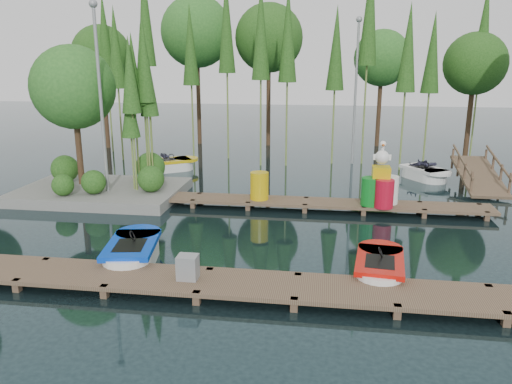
# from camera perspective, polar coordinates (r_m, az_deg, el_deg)

# --- Properties ---
(ground_plane) EXTENTS (90.00, 90.00, 0.00)m
(ground_plane) POSITION_cam_1_polar(r_m,az_deg,el_deg) (15.98, -2.04, -4.21)
(ground_plane) COLOR #1C3135
(near_dock) EXTENTS (18.00, 1.50, 0.50)m
(near_dock) POSITION_cam_1_polar(r_m,az_deg,el_deg) (11.81, -6.02, -10.21)
(near_dock) COLOR brown
(near_dock) RESTS_ON ground
(far_dock) EXTENTS (15.00, 1.20, 0.50)m
(far_dock) POSITION_cam_1_polar(r_m,az_deg,el_deg) (18.14, 2.48, -1.10)
(far_dock) COLOR brown
(far_dock) RESTS_ON ground
(island) EXTENTS (6.20, 4.20, 6.75)m
(island) POSITION_cam_1_polar(r_m,az_deg,el_deg) (20.37, -18.29, 8.41)
(island) COLOR slate
(island) RESTS_ON ground
(tree_screen) EXTENTS (34.42, 18.53, 10.31)m
(tree_screen) POSITION_cam_1_polar(r_m,az_deg,el_deg) (25.90, -2.42, 16.87)
(tree_screen) COLOR #402B1B
(tree_screen) RESTS_ON ground
(lamp_island) EXTENTS (0.30, 0.30, 7.25)m
(lamp_island) POSITION_cam_1_polar(r_m,az_deg,el_deg) (19.23, -17.43, 11.36)
(lamp_island) COLOR gray
(lamp_island) RESTS_ON ground
(lamp_rear) EXTENTS (0.30, 0.30, 7.25)m
(lamp_rear) POSITION_cam_1_polar(r_m,az_deg,el_deg) (25.89, 11.37, 12.49)
(lamp_rear) COLOR gray
(lamp_rear) RESTS_ON ground
(ramp) EXTENTS (1.50, 3.94, 1.49)m
(ramp) POSITION_cam_1_polar(r_m,az_deg,el_deg) (22.72, 24.11, 1.81)
(ramp) COLOR brown
(ramp) RESTS_ON ground
(boat_blue) EXTENTS (1.68, 2.89, 0.92)m
(boat_blue) POSITION_cam_1_polar(r_m,az_deg,el_deg) (13.74, -13.91, -6.73)
(boat_blue) COLOR white
(boat_blue) RESTS_ON ground
(boat_red) EXTENTS (1.39, 2.60, 0.84)m
(boat_red) POSITION_cam_1_polar(r_m,az_deg,el_deg) (12.81, 13.92, -8.48)
(boat_red) COLOR white
(boat_red) RESTS_ON ground
(boat_yellow_far) EXTENTS (2.86, 2.46, 1.33)m
(boat_yellow_far) POSITION_cam_1_polar(r_m,az_deg,el_deg) (24.55, -9.84, 3.07)
(boat_yellow_far) COLOR white
(boat_yellow_far) RESTS_ON ground
(boat_white_far) EXTENTS (2.39, 2.80, 1.22)m
(boat_white_far) POSITION_cam_1_polar(r_m,az_deg,el_deg) (23.65, 18.70, 2.02)
(boat_white_far) COLOR white
(boat_white_far) RESTS_ON ground
(utility_cabinet) EXTENTS (0.47, 0.40, 0.57)m
(utility_cabinet) POSITION_cam_1_polar(r_m,az_deg,el_deg) (11.76, -7.80, -8.51)
(utility_cabinet) COLOR gray
(utility_cabinet) RESTS_ON near_dock
(yellow_barrel) EXTENTS (0.67, 0.67, 1.00)m
(yellow_barrel) POSITION_cam_1_polar(r_m,az_deg,el_deg) (18.06, 0.39, 0.72)
(yellow_barrel) COLOR gold
(yellow_barrel) RESTS_ON far_dock
(drum_cluster) EXTENTS (1.31, 1.20, 2.26)m
(drum_cluster) POSITION_cam_1_polar(r_m,az_deg,el_deg) (17.81, 14.12, 0.59)
(drum_cluster) COLOR #0D751F
(drum_cluster) RESTS_ON far_dock
(seagull_post) EXTENTS (0.46, 0.25, 0.74)m
(seagull_post) POSITION_cam_1_polar(r_m,az_deg,el_deg) (17.98, 13.42, 0.24)
(seagull_post) COLOR gray
(seagull_post) RESTS_ON far_dock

